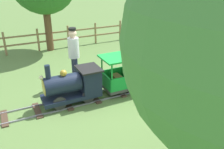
{
  "coord_description": "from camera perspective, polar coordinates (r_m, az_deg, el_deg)",
  "views": [
    {
      "loc": [
        -4.94,
        2.42,
        3.01
      ],
      "look_at": [
        0.0,
        -0.03,
        0.55
      ],
      "focal_mm": 37.82,
      "sensor_mm": 36.0,
      "label": 1
    }
  ],
  "objects": [
    {
      "name": "fence_section",
      "position": [
        10.16,
        -10.54,
        9.21
      ],
      "size": [
        0.08,
        7.48,
        0.9
      ],
      "color": "#93754C",
      "rests_on": "ground_plane"
    },
    {
      "name": "ground_plane",
      "position": [
        6.27,
        -0.24,
        -4.64
      ],
      "size": [
        60.0,
        60.0,
        0.0
      ],
      "primitive_type": "plane",
      "color": "#608442"
    },
    {
      "name": "track",
      "position": [
        6.36,
        1.62,
        -4.07
      ],
      "size": [
        0.69,
        6.4,
        0.04
      ],
      "color": "gray",
      "rests_on": "ground_plane"
    },
    {
      "name": "passenger_car",
      "position": [
        6.61,
        8.57,
        0.7
      ],
      "size": [
        0.75,
        2.7,
        0.97
      ],
      "color": "#3F3F3F",
      "rests_on": "ground_plane"
    },
    {
      "name": "conductor_person",
      "position": [
        6.54,
        -9.23,
        5.4
      ],
      "size": [
        0.3,
        0.3,
        1.62
      ],
      "color": "#282D47",
      "rests_on": "ground_plane"
    },
    {
      "name": "locomotive",
      "position": [
        5.73,
        -9.17,
        -2.43
      ],
      "size": [
        0.65,
        1.45,
        1.05
      ],
      "color": "#192338",
      "rests_on": "ground_plane"
    }
  ]
}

